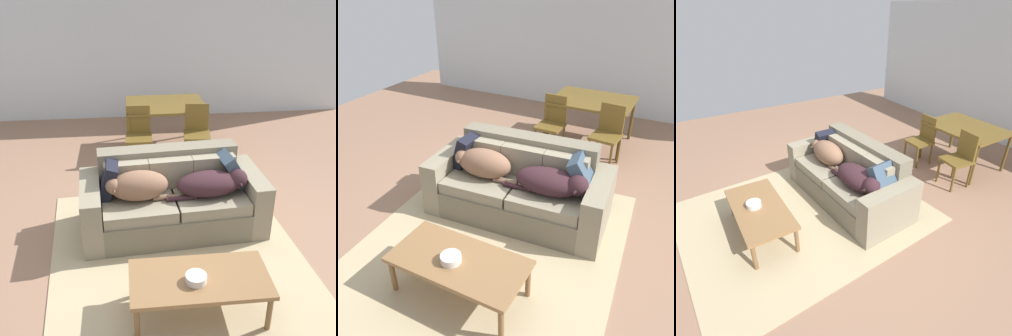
# 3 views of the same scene
# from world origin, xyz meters

# --- Properties ---
(ground_plane) EXTENTS (10.00, 10.00, 0.00)m
(ground_plane) POSITION_xyz_m (0.00, 0.00, 0.00)
(ground_plane) COLOR #926C53
(area_rug) EXTENTS (2.89, 3.41, 0.01)m
(area_rug) POSITION_xyz_m (0.04, -0.67, 0.01)
(area_rug) COLOR tan
(area_rug) RESTS_ON ground
(couch) EXTENTS (2.13, 1.07, 0.90)m
(couch) POSITION_xyz_m (0.03, 0.10, 0.35)
(couch) COLOR #6D6553
(couch) RESTS_ON ground
(dog_on_left_cushion) EXTENTS (0.80, 0.39, 0.34)m
(dog_on_left_cushion) POSITION_xyz_m (-0.37, -0.06, 0.65)
(dog_on_left_cushion) COLOR brown
(dog_on_left_cushion) RESTS_ON couch
(dog_on_right_cushion) EXTENTS (0.93, 0.44, 0.29)m
(dog_on_right_cushion) POSITION_xyz_m (0.48, -0.04, 0.62)
(dog_on_right_cushion) COLOR #331C22
(dog_on_right_cushion) RESTS_ON couch
(throw_pillow_by_left_arm) EXTENTS (0.25, 0.41, 0.43)m
(throw_pillow_by_left_arm) POSITION_xyz_m (-0.69, 0.11, 0.67)
(throw_pillow_by_left_arm) COLOR black
(throw_pillow_by_left_arm) RESTS_ON couch
(throw_pillow_by_right_arm) EXTENTS (0.39, 0.47, 0.44)m
(throw_pillow_by_right_arm) POSITION_xyz_m (0.74, 0.21, 0.68)
(throw_pillow_by_right_arm) COLOR #37495B
(throw_pillow_by_right_arm) RESTS_ON couch
(coffee_table) EXTENTS (1.22, 0.61, 0.41)m
(coffee_table) POSITION_xyz_m (0.11, -1.30, 0.37)
(coffee_table) COLOR olive
(coffee_table) RESTS_ON ground
(bowl_on_coffee_table) EXTENTS (0.18, 0.18, 0.07)m
(bowl_on_coffee_table) POSITION_xyz_m (0.07, -1.35, 0.45)
(bowl_on_coffee_table) COLOR silver
(bowl_on_coffee_table) RESTS_ON coffee_table
(dining_table) EXTENTS (1.26, 0.97, 0.75)m
(dining_table) POSITION_xyz_m (0.19, 2.43, 0.68)
(dining_table) COLOR brown
(dining_table) RESTS_ON ground
(dining_chair_near_left) EXTENTS (0.41, 0.41, 0.88)m
(dining_chair_near_left) POSITION_xyz_m (-0.27, 1.88, 0.49)
(dining_chair_near_left) COLOR brown
(dining_chair_near_left) RESTS_ON ground
(dining_chair_near_right) EXTENTS (0.44, 0.44, 0.90)m
(dining_chair_near_right) POSITION_xyz_m (0.61, 1.82, 0.51)
(dining_chair_near_right) COLOR brown
(dining_chair_near_right) RESTS_ON ground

